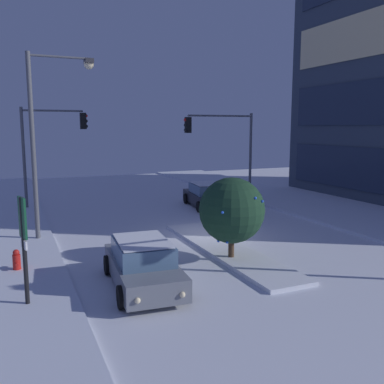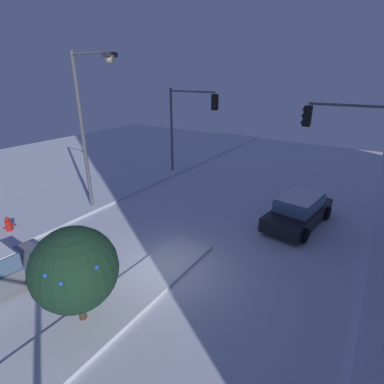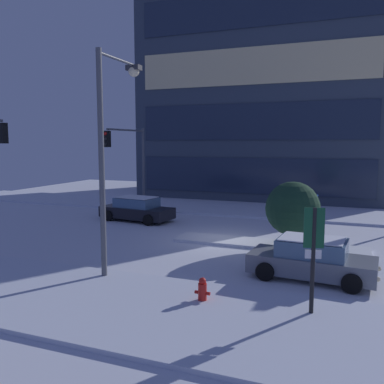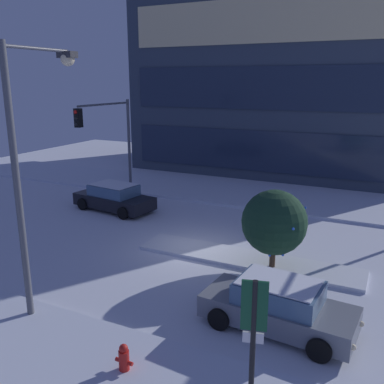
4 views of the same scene
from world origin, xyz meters
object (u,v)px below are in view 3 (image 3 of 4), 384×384
(parking_info_sign, at_px, (313,248))
(car_near, at_px, (312,260))
(traffic_light_corner_far_left, at_px, (129,153))
(fire_hydrant, at_px, (202,291))
(street_lamp_arched, at_px, (112,133))
(car_far, at_px, (137,209))
(decorated_tree_median, at_px, (293,209))

(parking_info_sign, bearing_deg, car_near, -9.34)
(traffic_light_corner_far_left, distance_m, fire_hydrant, 16.92)
(car_near, relative_size, street_lamp_arched, 0.57)
(car_far, xyz_separation_m, parking_info_sign, (11.45, -10.88, 1.28))
(car_far, bearing_deg, car_near, 153.73)
(car_near, height_order, fire_hydrant, car_near)
(street_lamp_arched, height_order, parking_info_sign, street_lamp_arched)
(fire_hydrant, relative_size, decorated_tree_median, 0.27)
(traffic_light_corner_far_left, distance_m, street_lamp_arched, 12.97)
(traffic_light_corner_far_left, distance_m, parking_info_sign, 18.54)
(car_far, height_order, traffic_light_corner_far_left, traffic_light_corner_far_left)
(traffic_light_corner_far_left, xyz_separation_m, parking_info_sign, (13.11, -12.94, -2.15))
(car_near, height_order, traffic_light_corner_far_left, traffic_light_corner_far_left)
(traffic_light_corner_far_left, height_order, decorated_tree_median, traffic_light_corner_far_left)
(parking_info_sign, xyz_separation_m, decorated_tree_median, (-1.48, 7.16, -0.08))
(car_near, bearing_deg, traffic_light_corner_far_left, 147.97)
(fire_hydrant, bearing_deg, parking_info_sign, 3.91)
(fire_hydrant, height_order, decorated_tree_median, decorated_tree_median)
(car_near, relative_size, decorated_tree_median, 1.46)
(decorated_tree_median, bearing_deg, parking_info_sign, -78.32)
(car_far, distance_m, traffic_light_corner_far_left, 4.33)
(traffic_light_corner_far_left, height_order, fire_hydrant, traffic_light_corner_far_left)
(fire_hydrant, bearing_deg, street_lamp_arched, 157.93)
(traffic_light_corner_far_left, relative_size, fire_hydrant, 7.01)
(car_near, xyz_separation_m, street_lamp_arched, (-6.91, -1.95, 4.47))
(traffic_light_corner_far_left, height_order, street_lamp_arched, street_lamp_arched)
(street_lamp_arched, distance_m, decorated_tree_median, 8.74)
(traffic_light_corner_far_left, bearing_deg, street_lamp_arched, 27.16)
(car_far, relative_size, decorated_tree_median, 1.55)
(car_near, distance_m, parking_info_sign, 3.63)
(fire_hydrant, distance_m, decorated_tree_median, 7.71)
(fire_hydrant, distance_m, parking_info_sign, 3.53)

